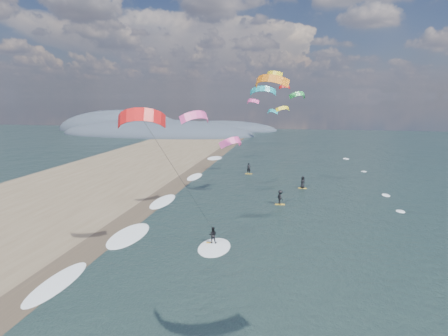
# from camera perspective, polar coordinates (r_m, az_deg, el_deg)

# --- Properties ---
(wet_sand_strip) EXTENTS (3.00, 240.00, 0.00)m
(wet_sand_strip) POSITION_cam_1_polar(r_m,az_deg,el_deg) (31.62, -21.24, -12.53)
(wet_sand_strip) COLOR #382D23
(wet_sand_strip) RESTS_ON ground
(coastal_hills) EXTENTS (80.00, 41.00, 15.00)m
(coastal_hills) POSITION_cam_1_polar(r_m,az_deg,el_deg) (132.24, -11.09, 5.35)
(coastal_hills) COLOR #3D4756
(coastal_hills) RESTS_ON ground
(kitesurfer_near_b) EXTENTS (6.78, 8.42, 12.20)m
(kitesurfer_near_b) POSITION_cam_1_polar(r_m,az_deg,el_deg) (26.82, -8.29, 0.19)
(kitesurfer_near_b) COLOR gold
(kitesurfer_near_b) RESTS_ON ground
(far_kitesurfers) EXTENTS (9.39, 17.39, 1.76)m
(far_kitesurfers) POSITION_cam_1_polar(r_m,az_deg,el_deg) (48.97, 8.39, -2.63)
(far_kitesurfers) COLOR gold
(far_kitesurfers) RESTS_ON ground
(bg_kite_field) EXTENTS (13.96, 71.77, 10.32)m
(bg_kite_field) POSITION_cam_1_polar(r_m,az_deg,el_deg) (66.10, 6.84, 10.46)
(bg_kite_field) COLOR yellow
(bg_kite_field) RESTS_ON ground
(shoreline_surf) EXTENTS (2.40, 79.40, 0.11)m
(shoreline_surf) POSITION_cam_1_polar(r_m,az_deg,el_deg) (34.90, -15.39, -9.95)
(shoreline_surf) COLOR white
(shoreline_surf) RESTS_ON ground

